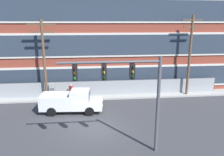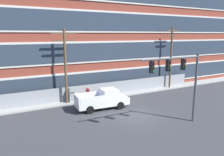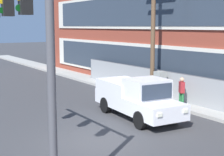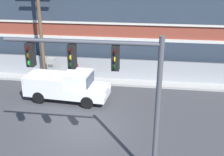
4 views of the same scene
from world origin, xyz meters
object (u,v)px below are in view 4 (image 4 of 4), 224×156
object	(u,v)px
utility_pole_near_corner	(40,21)
traffic_signal_mast	(108,77)
pedestrian_near_cabinet	(76,70)
electrical_cabinet	(52,69)
pickup_truck_white	(69,87)

from	to	relation	value
utility_pole_near_corner	traffic_signal_mast	bearing A→B (deg)	-56.67
traffic_signal_mast	pedestrian_near_cabinet	distance (m)	11.30
utility_pole_near_corner	electrical_cabinet	size ratio (longest dim) A/B	4.55
traffic_signal_mast	pickup_truck_white	bearing A→B (deg)	118.37
electrical_cabinet	pedestrian_near_cabinet	xyz separation A→B (m)	(1.90, -0.09, 0.08)
electrical_cabinet	utility_pole_near_corner	bearing A→B (deg)	-168.84
traffic_signal_mast	pedestrian_near_cabinet	world-z (taller)	traffic_signal_mast
traffic_signal_mast	utility_pole_near_corner	xyz separation A→B (m)	(-6.54, 9.95, 0.15)
pickup_truck_white	utility_pole_near_corner	size ratio (longest dim) A/B	0.69
pedestrian_near_cabinet	electrical_cabinet	bearing A→B (deg)	177.21
utility_pole_near_corner	pedestrian_near_cabinet	size ratio (longest dim) A/B	4.81
traffic_signal_mast	utility_pole_near_corner	size ratio (longest dim) A/B	0.74
traffic_signal_mast	pedestrian_near_cabinet	bearing A→B (deg)	112.19
pickup_truck_white	traffic_signal_mast	bearing A→B (deg)	-61.63
pickup_truck_white	electrical_cabinet	size ratio (longest dim) A/B	3.13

